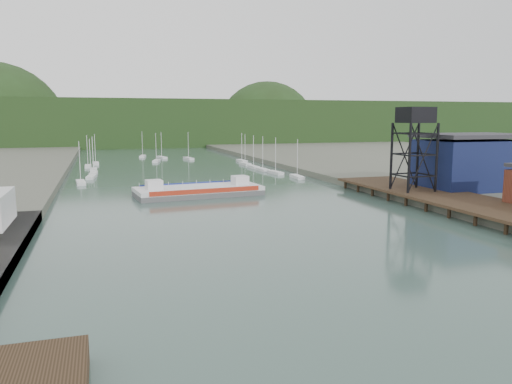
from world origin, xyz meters
TOP-DOWN VIEW (x-y plane):
  - ground at (0.00, 0.00)m, footprint 600.00×600.00m
  - east_pier at (37.00, 45.00)m, footprint 14.00×70.00m
  - lift_tower at (35.00, 58.00)m, footprint 6.50×6.50m
  - blue_shed at (50.00, 60.00)m, footprint 20.50×14.50m
  - marina_sailboats at (0.08, 138.46)m, footprint 57.71×92.65m
  - distant_hills at (-3.98, 301.35)m, footprint 500.00×120.00m
  - chain_ferry at (-3.36, 77.50)m, footprint 26.84×13.04m

SIDE VIEW (x-z plane):
  - ground at x=0.00m, z-range 0.00..0.00m
  - marina_sailboats at x=0.08m, z-range -0.10..0.80m
  - chain_ferry at x=-3.36m, z-range -0.79..2.93m
  - east_pier at x=37.00m, z-range 0.67..3.12m
  - blue_shed at x=50.00m, z-range 1.41..12.71m
  - distant_hills at x=-3.98m, z-range -29.62..50.38m
  - lift_tower at x=35.00m, z-range 7.65..23.65m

